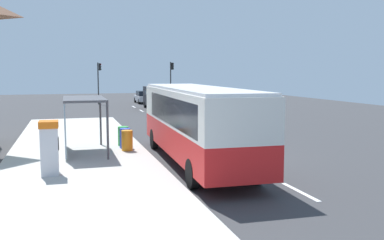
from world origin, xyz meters
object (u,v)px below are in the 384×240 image
object	(u,v)px
ticket_machine	(49,147)
recycling_bin_green	(123,136)
sedan_near	(144,97)
bus	(196,120)
bus_shelter	(77,111)
white_van	(157,96)
recycling_bin_blue	(125,138)
traffic_light_far_side	(99,77)
recycling_bin_orange	(127,140)
traffic_light_near_side	(171,76)

from	to	relation	value
ticket_machine	recycling_bin_green	size ratio (longest dim) A/B	2.04
sedan_near	bus	bearing A→B (deg)	-96.50
bus_shelter	bus	bearing A→B (deg)	-31.93
white_van	recycling_bin_green	world-z (taller)	white_van
recycling_bin_blue	recycling_bin_green	size ratio (longest dim) A/B	1.00
traffic_light_far_side	bus_shelter	bearing A→B (deg)	-95.97
recycling_bin_orange	white_van	bearing A→B (deg)	74.83
recycling_bin_orange	traffic_light_far_side	world-z (taller)	traffic_light_far_side
traffic_light_far_side	bus	bearing A→B (deg)	-87.70
white_van	ticket_machine	size ratio (longest dim) A/B	2.71
ticket_machine	traffic_light_near_side	size ratio (longest dim) A/B	0.39
bus	traffic_light_near_side	distance (m)	34.63
traffic_light_far_side	white_van	bearing A→B (deg)	-57.06
bus	sedan_near	bearing A→B (deg)	83.50
recycling_bin_orange	traffic_light_far_side	size ratio (longest dim) A/B	0.19
traffic_light_near_side	recycling_bin_orange	bearing A→B (deg)	-107.38
ticket_machine	traffic_light_far_side	size ratio (longest dim) A/B	0.39
recycling_bin_green	white_van	bearing A→B (deg)	73.92
traffic_light_near_side	bus_shelter	size ratio (longest dim) A/B	1.26
bus	recycling_bin_green	size ratio (longest dim) A/B	11.66
white_van	recycling_bin_green	bearing A→B (deg)	-106.08
bus	white_van	size ratio (longest dim) A/B	2.11
bus	bus_shelter	size ratio (longest dim) A/B	2.77
bus	recycling_bin_green	xyz separation A→B (m)	(-2.49, 4.26, -1.19)
recycling_bin_orange	bus_shelter	distance (m)	2.64
recycling_bin_orange	recycling_bin_blue	size ratio (longest dim) A/B	1.00
recycling_bin_green	bus	bearing A→B (deg)	-59.69
bus	recycling_bin_blue	xyz separation A→B (m)	(-2.49, 3.56, -1.19)
recycling_bin_orange	recycling_bin_green	size ratio (longest dim) A/B	1.00
sedan_near	white_van	bearing A→B (deg)	-90.65
recycling_bin_green	recycling_bin_blue	bearing A→B (deg)	-90.00
ticket_machine	recycling_bin_orange	distance (m)	5.19
bus	recycling_bin_blue	size ratio (longest dim) A/B	11.66
recycling_bin_blue	traffic_light_near_side	size ratio (longest dim) A/B	0.19
recycling_bin_green	recycling_bin_orange	bearing A→B (deg)	-90.00
traffic_light_near_side	sedan_near	bearing A→B (deg)	156.66
bus_shelter	recycling_bin_orange	bearing A→B (deg)	-1.88
recycling_bin_blue	bus_shelter	bearing A→B (deg)	-164.17
white_van	sedan_near	bearing A→B (deg)	89.35
bus	white_van	distance (m)	26.75
white_van	recycling_bin_orange	bearing A→B (deg)	-105.17
recycling_bin_green	ticket_machine	bearing A→B (deg)	-121.48
traffic_light_near_side	ticket_machine	bearing A→B (deg)	-110.39
white_van	sedan_near	xyz separation A→B (m)	(0.10, 8.76, -0.55)
traffic_light_near_side	white_van	bearing A→B (deg)	-114.09
recycling_bin_orange	traffic_light_near_side	world-z (taller)	traffic_light_near_side
sedan_near	ticket_machine	world-z (taller)	ticket_machine
recycling_bin_green	traffic_light_near_side	bearing A→B (deg)	71.85
ticket_machine	recycling_bin_orange	xyz separation A→B (m)	(3.29, 3.98, -0.52)
sedan_near	traffic_light_near_side	xyz separation A→B (m)	(3.20, -1.38, 2.55)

